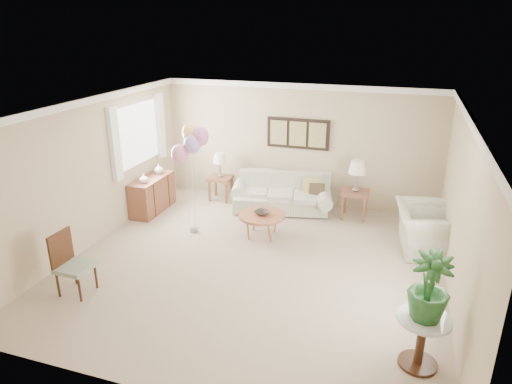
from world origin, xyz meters
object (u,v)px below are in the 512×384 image
armchair (428,230)px  coffee_table (262,216)px  sofa (282,196)px  balloon_cluster (191,142)px  accent_chair (70,262)px

armchair → coffee_table: bearing=89.3°
sofa → coffee_table: sofa is taller
sofa → balloon_cluster: 2.49m
balloon_cluster → coffee_table: bearing=10.1°
accent_chair → armchair: bearing=31.1°
sofa → balloon_cluster: bearing=-129.4°
armchair → accent_chair: bearing=113.5°
sofa → armchair: 3.05m
sofa → accent_chair: 4.54m
coffee_table → accent_chair: accent_chair is taller
sofa → coffee_table: size_ratio=2.65×
coffee_table → accent_chair: (-2.10, -2.67, 0.09)m
sofa → accent_chair: (-2.12, -4.01, 0.19)m
coffee_table → armchair: size_ratio=0.72×
coffee_table → balloon_cluster: bearing=-169.9°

